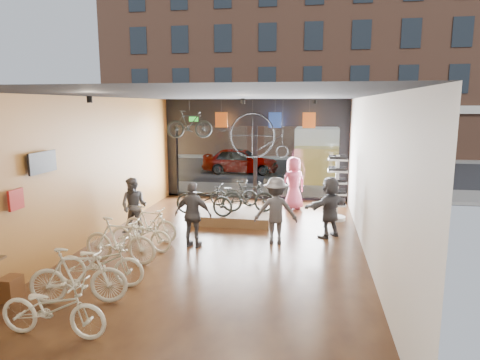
% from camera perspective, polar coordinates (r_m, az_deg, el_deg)
% --- Properties ---
extents(ground_plane, '(7.00, 12.00, 0.04)m').
position_cam_1_polar(ground_plane, '(11.07, -2.21, -9.03)').
color(ground_plane, black).
rests_on(ground_plane, ground).
extents(ceiling, '(7.00, 12.00, 0.04)m').
position_cam_1_polar(ceiling, '(10.47, -2.35, 11.26)').
color(ceiling, black).
rests_on(ceiling, ground).
extents(wall_left, '(0.04, 12.00, 3.80)m').
position_cam_1_polar(wall_left, '(11.84, -19.19, 1.24)').
color(wall_left, olive).
rests_on(wall_left, ground).
extents(wall_right, '(0.04, 12.00, 3.80)m').
position_cam_1_polar(wall_right, '(10.46, 16.94, 0.27)').
color(wall_right, beige).
rests_on(wall_right, ground).
extents(wall_back, '(7.00, 0.04, 3.80)m').
position_cam_1_polar(wall_back, '(5.04, -16.92, -9.96)').
color(wall_back, beige).
rests_on(wall_back, ground).
extents(storefront, '(7.00, 0.26, 3.80)m').
position_cam_1_polar(storefront, '(16.47, 2.08, 4.09)').
color(storefront, black).
rests_on(storefront, ground).
extents(exit_sign, '(0.35, 0.06, 0.18)m').
position_cam_1_polar(exit_sign, '(16.76, -6.19, 8.08)').
color(exit_sign, '#198C26').
rests_on(exit_sign, storefront).
extents(street_road, '(30.00, 18.00, 0.02)m').
position_cam_1_polar(street_road, '(25.58, 4.77, 1.85)').
color(street_road, black).
rests_on(street_road, ground).
extents(sidewalk_near, '(30.00, 2.40, 0.12)m').
position_cam_1_polar(sidewalk_near, '(17.92, 2.56, -1.39)').
color(sidewalk_near, slate).
rests_on(sidewalk_near, ground).
extents(sidewalk_far, '(30.00, 2.00, 0.12)m').
position_cam_1_polar(sidewalk_far, '(29.53, 5.46, 3.06)').
color(sidewalk_far, slate).
rests_on(sidewalk_far, ground).
extents(opposite_building, '(26.00, 5.00, 14.00)m').
position_cam_1_polar(opposite_building, '(31.99, 6.03, 16.03)').
color(opposite_building, brown).
rests_on(opposite_building, ground).
extents(street_car, '(3.99, 1.61, 1.36)m').
position_cam_1_polar(street_car, '(22.74, 0.07, 2.62)').
color(street_car, gray).
rests_on(street_car, street_road).
extents(box_truck, '(2.10, 6.29, 2.48)m').
position_cam_1_polar(box_truck, '(21.36, 10.20, 3.50)').
color(box_truck, silver).
rests_on(box_truck, street_road).
extents(floor_bike_0, '(1.77, 0.63, 0.93)m').
position_cam_1_polar(floor_bike_0, '(7.52, -23.67, -15.40)').
color(floor_bike_0, beige).
rests_on(floor_bike_0, ground_plane).
extents(floor_bike_1, '(1.84, 0.88, 1.06)m').
position_cam_1_polar(floor_bike_1, '(8.45, -20.79, -11.87)').
color(floor_bike_1, beige).
rests_on(floor_bike_1, ground_plane).
extents(floor_bike_2, '(1.85, 0.76, 0.95)m').
position_cam_1_polar(floor_bike_2, '(9.13, -18.20, -10.44)').
color(floor_bike_2, beige).
rests_on(floor_bike_2, ground_plane).
extents(floor_bike_3, '(1.82, 0.66, 1.07)m').
position_cam_1_polar(floor_bike_3, '(10.22, -15.75, -7.76)').
color(floor_bike_3, beige).
rests_on(floor_bike_3, ground_plane).
extents(floor_bike_4, '(1.72, 0.79, 0.87)m').
position_cam_1_polar(floor_bike_4, '(10.98, -13.08, -6.96)').
color(floor_bike_4, beige).
rests_on(floor_bike_4, ground_plane).
extents(floor_bike_5, '(1.63, 0.72, 0.95)m').
position_cam_1_polar(floor_bike_5, '(11.66, -11.92, -5.72)').
color(floor_bike_5, beige).
rests_on(floor_bike_5, ground_plane).
extents(display_platform, '(2.40, 1.80, 0.30)m').
position_cam_1_polar(display_platform, '(13.49, -0.90, -4.78)').
color(display_platform, '#543A1C').
rests_on(display_platform, ground_plane).
extents(display_bike_left, '(1.91, 0.93, 0.96)m').
position_cam_1_polar(display_bike_left, '(12.90, -4.83, -2.62)').
color(display_bike_left, black).
rests_on(display_bike_left, display_platform).
extents(display_bike_mid, '(1.68, 0.66, 0.98)m').
position_cam_1_polar(display_bike_mid, '(13.23, 1.09, -2.22)').
color(display_bike_mid, black).
rests_on(display_bike_mid, display_platform).
extents(display_bike_right, '(1.61, 0.66, 0.83)m').
position_cam_1_polar(display_bike_right, '(14.07, -0.82, -1.81)').
color(display_bike_right, black).
rests_on(display_bike_right, display_platform).
extents(customer_1, '(0.81, 0.64, 1.61)m').
position_cam_1_polar(customer_1, '(12.28, -13.95, -3.42)').
color(customer_1, '#3F3F44').
rests_on(customer_1, ground_plane).
extents(customer_2, '(1.02, 0.52, 1.68)m').
position_cam_1_polar(customer_2, '(10.93, -6.26, -4.63)').
color(customer_2, '#3F3F44').
rests_on(customer_2, ground_plane).
extents(customer_3, '(1.19, 0.76, 1.76)m').
position_cam_1_polar(customer_3, '(11.16, 4.79, -4.10)').
color(customer_3, '#3F3F44').
rests_on(customer_3, ground_plane).
extents(customer_4, '(1.07, 0.98, 1.84)m').
position_cam_1_polar(customer_4, '(14.85, 7.15, -0.45)').
color(customer_4, '#CC4C72').
rests_on(customer_4, ground_plane).
extents(customer_5, '(1.44, 1.45, 1.67)m').
position_cam_1_polar(customer_5, '(11.92, 11.88, -3.58)').
color(customer_5, '#3F3F44').
rests_on(customer_5, ground_plane).
extents(sunglasses_rack, '(0.69, 0.60, 2.06)m').
position_cam_1_polar(sunglasses_rack, '(13.70, 12.78, -1.02)').
color(sunglasses_rack, white).
rests_on(sunglasses_rack, ground_plane).
extents(wall_merch, '(0.40, 2.40, 2.60)m').
position_cam_1_polar(wall_merch, '(9.03, -28.94, -5.94)').
color(wall_merch, navy).
rests_on(wall_merch, wall_left).
extents(penny_farthing, '(1.96, 0.06, 1.57)m').
position_cam_1_polar(penny_farthing, '(14.77, 2.92, 5.75)').
color(penny_farthing, black).
rests_on(penny_farthing, ceiling).
extents(hung_bike, '(1.64, 0.87, 0.95)m').
position_cam_1_polar(hung_bike, '(15.07, -6.75, 7.39)').
color(hung_bike, black).
rests_on(hung_bike, ceiling).
extents(jersey_left, '(0.45, 0.03, 0.55)m').
position_cam_1_polar(jersey_left, '(15.80, -2.51, 8.02)').
color(jersey_left, '#CC5919').
rests_on(jersey_left, ceiling).
extents(jersey_mid, '(0.45, 0.03, 0.55)m').
position_cam_1_polar(jersey_mid, '(15.51, 4.68, 7.96)').
color(jersey_mid, '#1E3F99').
rests_on(jersey_mid, ceiling).
extents(jersey_right, '(0.45, 0.03, 0.55)m').
position_cam_1_polar(jersey_right, '(15.45, 9.19, 7.86)').
color(jersey_right, '#CC5919').
rests_on(jersey_right, ceiling).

